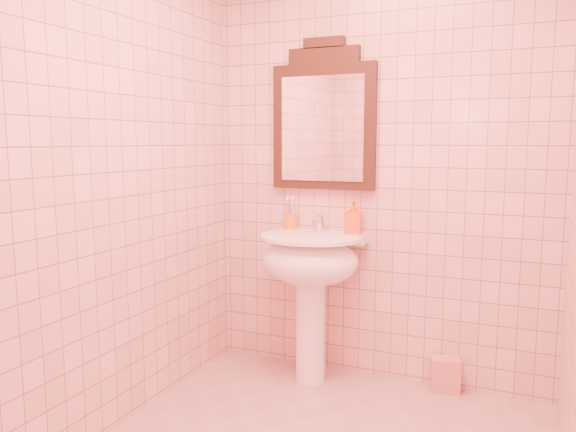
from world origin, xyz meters
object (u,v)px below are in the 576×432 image
at_px(mirror, 323,120).
at_px(toothbrush_cup, 290,221).
at_px(pedestal_sink, 310,270).
at_px(towel, 445,375).
at_px(soap_dispenser, 354,217).

xyz_separation_m(mirror, toothbrush_cup, (-0.20, -0.03, -0.60)).
height_order(pedestal_sink, mirror, mirror).
xyz_separation_m(toothbrush_cup, towel, (0.95, -0.00, -0.82)).
relative_size(pedestal_sink, mirror, 0.99).
distance_m(toothbrush_cup, towel, 1.25).
bearing_deg(towel, toothbrush_cup, 179.77).
bearing_deg(towel, mirror, 177.51).
height_order(soap_dispenser, towel, soap_dispenser).
bearing_deg(pedestal_sink, toothbrush_cup, 139.07).
relative_size(pedestal_sink, soap_dispenser, 4.47).
distance_m(mirror, soap_dispenser, 0.60).
xyz_separation_m(pedestal_sink, soap_dispenser, (0.21, 0.16, 0.30)).
distance_m(soap_dispenser, towel, 1.02).
height_order(pedestal_sink, towel, pedestal_sink).
bearing_deg(soap_dispenser, towel, -6.40).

